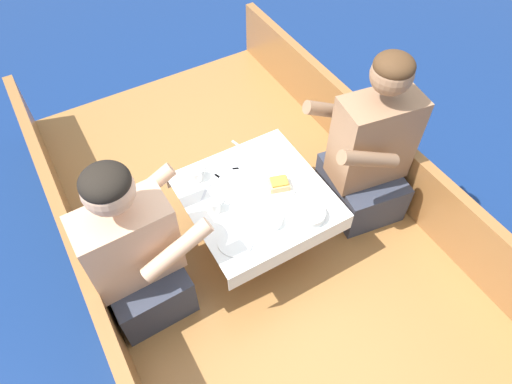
{
  "coord_description": "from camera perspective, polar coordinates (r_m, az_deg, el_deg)",
  "views": [
    {
      "loc": [
        -0.71,
        -1.13,
        2.41
      ],
      "look_at": [
        0.0,
        0.09,
        0.67
      ],
      "focal_mm": 32.0,
      "sensor_mm": 36.0,
      "label": 1
    }
  ],
  "objects": [
    {
      "name": "bowl_port_near",
      "position": [
        2.14,
        1.61,
        -3.24
      ],
      "size": [
        0.14,
        0.14,
        0.04
      ],
      "color": "white",
      "rests_on": "cockpit_table"
    },
    {
      "name": "coffee_cup_starboard",
      "position": [
        2.18,
        -5.18,
        -1.67
      ],
      "size": [
        0.09,
        0.06,
        0.06
      ],
      "color": "white",
      "rests_on": "cockpit_table"
    },
    {
      "name": "utensil_knife_port",
      "position": [
        2.07,
        0.41,
        -7.16
      ],
      "size": [
        0.13,
        0.12,
        0.0
      ],
      "rotation": [
        0.0,
        0.0,
        0.73
      ],
      "color": "silver",
      "rests_on": "cockpit_table"
    },
    {
      "name": "utensil_knife_starboard",
      "position": [
        2.46,
        -1.64,
        5.4
      ],
      "size": [
        0.05,
        0.17,
        0.0
      ],
      "rotation": [
        0.0,
        0.0,
        1.82
      ],
      "color": "silver",
      "rests_on": "cockpit_table"
    },
    {
      "name": "person_starboard",
      "position": [
        2.48,
        13.92,
        4.63
      ],
      "size": [
        0.57,
        0.51,
        1.01
      ],
      "rotation": [
        0.0,
        0.0,
        2.99
      ],
      "color": "#333847",
      "rests_on": "boat_deck"
    },
    {
      "name": "gunwale_starboard",
      "position": [
        2.75,
        16.9,
        3.14
      ],
      "size": [
        0.06,
        3.37,
        0.39
      ],
      "primitive_type": "cube",
      "color": "#936033",
      "rests_on": "boat_deck"
    },
    {
      "name": "utensil_fork_port",
      "position": [
        2.31,
        -3.98,
        1.38
      ],
      "size": [
        0.07,
        0.17,
        0.0
      ],
      "rotation": [
        0.0,
        0.0,
        1.9
      ],
      "color": "silver",
      "rests_on": "cockpit_table"
    },
    {
      "name": "ground_plane",
      "position": [
        2.75,
        0.96,
        -10.03
      ],
      "size": [
        60.0,
        60.0,
        0.0
      ],
      "primitive_type": "plane",
      "color": "navy"
    },
    {
      "name": "utensil_spoon_port",
      "position": [
        2.43,
        -0.91,
        4.61
      ],
      "size": [
        0.06,
        0.17,
        0.01
      ],
      "rotation": [
        0.0,
        0.0,
        1.83
      ],
      "color": "silver",
      "rests_on": "cockpit_table"
    },
    {
      "name": "sandwich",
      "position": [
        2.26,
        2.87,
        1.04
      ],
      "size": [
        0.12,
        0.11,
        0.05
      ],
      "rotation": [
        0.0,
        0.0,
        -0.31
      ],
      "color": "tan",
      "rests_on": "plate_sandwich"
    },
    {
      "name": "bowl_starboard_near",
      "position": [
        2.17,
        6.79,
        -2.74
      ],
      "size": [
        0.14,
        0.14,
        0.04
      ],
      "color": "white",
      "rests_on": "cockpit_table"
    },
    {
      "name": "gunwale_port",
      "position": [
        2.26,
        -18.82,
        -13.62
      ],
      "size": [
        0.06,
        3.37,
        0.39
      ],
      "primitive_type": "cube",
      "color": "#936033",
      "rests_on": "boat_deck"
    },
    {
      "name": "cockpit_table",
      "position": [
        2.29,
        0.0,
        -0.96
      ],
      "size": [
        0.68,
        0.69,
        0.38
      ],
      "color": "#B2B2B7",
      "rests_on": "boat_deck"
    },
    {
      "name": "utensil_fork_starboard",
      "position": [
        2.36,
        -1.35,
        2.98
      ],
      "size": [
        0.16,
        0.09,
        0.0
      ],
      "rotation": [
        0.0,
        0.0,
        2.67
      ],
      "color": "silver",
      "rests_on": "cockpit_table"
    },
    {
      "name": "plate_sandwich",
      "position": [
        2.28,
        2.85,
        0.6
      ],
      "size": [
        0.18,
        0.18,
        0.01
      ],
      "color": "white",
      "rests_on": "cockpit_table"
    },
    {
      "name": "person_port",
      "position": [
        2.14,
        -14.91,
        -7.48
      ],
      "size": [
        0.53,
        0.45,
        0.94
      ],
      "rotation": [
        0.0,
        0.0,
        0.03
      ],
      "color": "#333847",
      "rests_on": "boat_deck"
    },
    {
      "name": "utensil_spoon_starboard",
      "position": [
        2.28,
        -6.36,
        0.06
      ],
      "size": [
        0.13,
        0.13,
        0.01
      ],
      "rotation": [
        0.0,
        0.0,
        0.81
      ],
      "color": "silver",
      "rests_on": "cockpit_table"
    },
    {
      "name": "plate_bread",
      "position": [
        2.09,
        -2.6,
        -6.21
      ],
      "size": [
        0.16,
        0.16,
        0.01
      ],
      "color": "white",
      "rests_on": "cockpit_table"
    },
    {
      "name": "boat_deck",
      "position": [
        2.63,
        0.99,
        -8.63
      ],
      "size": [
        1.8,
        3.37,
        0.27
      ],
      "primitive_type": "cube",
      "color": "#9E6B38",
      "rests_on": "ground_plane"
    },
    {
      "name": "coffee_cup_port",
      "position": [
        2.32,
        -7.6,
        2.26
      ],
      "size": [
        0.11,
        0.08,
        0.06
      ],
      "color": "white",
      "rests_on": "cockpit_table"
    }
  ]
}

